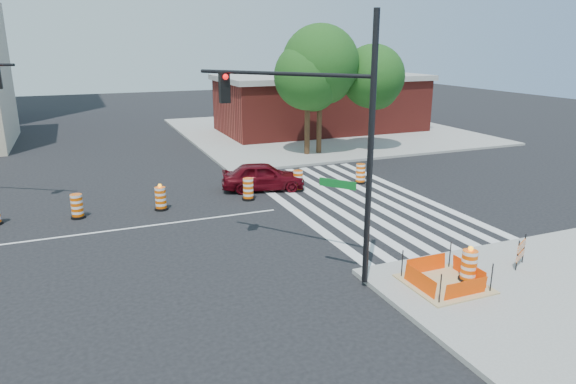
% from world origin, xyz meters
% --- Properties ---
extents(ground, '(120.00, 120.00, 0.00)m').
position_xyz_m(ground, '(0.00, 0.00, 0.00)').
color(ground, black).
rests_on(ground, ground).
extents(sidewalk_ne, '(22.00, 22.00, 0.15)m').
position_xyz_m(sidewalk_ne, '(18.00, 18.00, 0.07)').
color(sidewalk_ne, gray).
rests_on(sidewalk_ne, ground).
extents(crosswalk_east, '(6.75, 13.50, 0.01)m').
position_xyz_m(crosswalk_east, '(10.95, 0.00, 0.01)').
color(crosswalk_east, silver).
rests_on(crosswalk_east, ground).
extents(lane_centerline, '(14.00, 0.12, 0.01)m').
position_xyz_m(lane_centerline, '(0.00, 0.00, 0.01)').
color(lane_centerline, silver).
rests_on(lane_centerline, ground).
extents(excavation_pit, '(2.20, 2.20, 0.90)m').
position_xyz_m(excavation_pit, '(9.00, -9.00, 0.22)').
color(excavation_pit, tan).
rests_on(excavation_pit, ground).
extents(brick_storefront, '(16.50, 8.50, 4.60)m').
position_xyz_m(brick_storefront, '(18.00, 18.00, 2.32)').
color(brick_storefront, maroon).
rests_on(brick_storefront, ground).
extents(red_coupe, '(4.38, 2.61, 1.40)m').
position_xyz_m(red_coupe, '(7.67, 3.23, 0.70)').
color(red_coupe, '#50060F').
rests_on(red_coupe, ground).
extents(signal_pole_se, '(3.75, 4.72, 7.80)m').
position_xyz_m(signal_pole_se, '(5.91, -6.62, 4.79)').
color(signal_pole_se, black).
rests_on(signal_pole_se, ground).
extents(pit_drum, '(0.58, 0.58, 1.14)m').
position_xyz_m(pit_drum, '(9.80, -9.08, 0.62)').
color(pit_drum, black).
rests_on(pit_drum, ground).
extents(barricade, '(0.76, 0.46, 1.00)m').
position_xyz_m(barricade, '(12.08, -8.85, 0.70)').
color(barricade, '#EE5705').
rests_on(barricade, ground).
extents(tree_north_c, '(4.24, 4.24, 7.21)m').
position_xyz_m(tree_north_c, '(13.03, 9.69, 4.84)').
color(tree_north_c, '#382314').
rests_on(tree_north_c, ground).
extents(tree_north_d, '(4.86, 4.86, 8.27)m').
position_xyz_m(tree_north_d, '(13.91, 9.76, 5.55)').
color(tree_north_d, '#382314').
rests_on(tree_north_d, ground).
extents(tree_north_e, '(4.14, 4.14, 7.04)m').
position_xyz_m(tree_north_e, '(17.57, 9.43, 4.73)').
color(tree_north_e, '#382314').
rests_on(tree_north_e, ground).
extents(median_drum_3, '(0.60, 0.60, 1.02)m').
position_xyz_m(median_drum_3, '(-0.98, 2.14, 0.48)').
color(median_drum_3, black).
rests_on(median_drum_3, ground).
extents(median_drum_4, '(0.60, 0.60, 1.18)m').
position_xyz_m(median_drum_4, '(2.43, 1.93, 0.49)').
color(median_drum_4, black).
rests_on(median_drum_4, ground).
extents(median_drum_5, '(0.60, 0.60, 1.02)m').
position_xyz_m(median_drum_5, '(6.45, 1.90, 0.48)').
color(median_drum_5, black).
rests_on(median_drum_5, ground).
extents(median_drum_6, '(0.60, 0.60, 1.02)m').
position_xyz_m(median_drum_6, '(9.21, 2.41, 0.48)').
color(median_drum_6, black).
rests_on(median_drum_6, ground).
extents(median_drum_7, '(0.60, 0.60, 1.02)m').
position_xyz_m(median_drum_7, '(12.80, 2.49, 0.48)').
color(median_drum_7, black).
rests_on(median_drum_7, ground).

